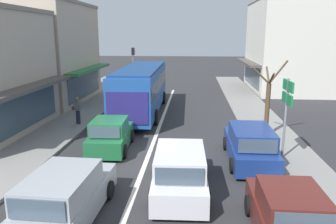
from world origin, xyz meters
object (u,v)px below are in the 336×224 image
(traffic_light_downstreet, at_px, (133,62))
(street_tree_right, at_px, (268,103))
(wagon_adjacent_lane_trail, at_px, (65,198))
(parked_hatchback_kerb_front, at_px, (288,216))
(parked_wagon_kerb_second, at_px, (250,145))
(directional_road_sign, at_px, (287,100))
(pedestrian_with_handbag_near, at_px, (108,92))
(hatchback_behind_bus_near, at_px, (111,135))
(pedestrian_browsing_midblock, at_px, (77,109))
(wagon_queue_gap_filler, at_px, (180,171))
(city_bus, at_px, (142,87))

(traffic_light_downstreet, distance_m, street_tree_right, 16.61)
(wagon_adjacent_lane_trail, relative_size, parked_hatchback_kerb_front, 1.23)
(parked_wagon_kerb_second, distance_m, traffic_light_downstreet, 19.02)
(parked_hatchback_kerb_front, bearing_deg, traffic_light_downstreet, 110.06)
(directional_road_sign, distance_m, pedestrian_with_handbag_near, 15.07)
(hatchback_behind_bus_near, xyz_separation_m, pedestrian_browsing_midblock, (-2.99, 3.92, 0.36))
(parked_wagon_kerb_second, distance_m, pedestrian_with_handbag_near, 14.21)
(wagon_adjacent_lane_trail, distance_m, street_tree_right, 11.54)
(wagon_queue_gap_filler, bearing_deg, pedestrian_with_handbag_near, 114.04)
(wagon_adjacent_lane_trail, bearing_deg, parked_hatchback_kerb_front, -4.02)
(pedestrian_browsing_midblock, bearing_deg, wagon_queue_gap_filler, -50.65)
(traffic_light_downstreet, bearing_deg, wagon_adjacent_lane_trail, -84.81)
(hatchback_behind_bus_near, height_order, parked_hatchback_kerb_front, same)
(traffic_light_downstreet, relative_size, street_tree_right, 1.02)
(directional_road_sign, bearing_deg, hatchback_behind_bus_near, 174.65)
(city_bus, xyz_separation_m, parked_hatchback_kerb_front, (6.13, -14.12, -1.17))
(wagon_adjacent_lane_trail, bearing_deg, city_bus, 89.54)
(wagon_queue_gap_filler, distance_m, traffic_light_downstreet, 20.78)
(city_bus, relative_size, wagon_queue_gap_filler, 2.39)
(parked_wagon_kerb_second, xyz_separation_m, traffic_light_downstreet, (-8.16, 17.05, 2.11))
(pedestrian_with_handbag_near, bearing_deg, directional_road_sign, -45.29)
(wagon_queue_gap_filler, xyz_separation_m, directional_road_sign, (4.35, 3.23, 1.96))
(wagon_adjacent_lane_trail, height_order, parked_hatchback_kerb_front, wagon_adjacent_lane_trail)
(wagon_adjacent_lane_trail, bearing_deg, hatchback_behind_bus_near, 91.95)
(traffic_light_downstreet, distance_m, directional_road_sign, 19.33)
(city_bus, bearing_deg, wagon_adjacent_lane_trail, -90.46)
(parked_hatchback_kerb_front, bearing_deg, wagon_adjacent_lane_trail, 175.98)
(parked_hatchback_kerb_front, relative_size, parked_wagon_kerb_second, 0.82)
(parked_wagon_kerb_second, relative_size, directional_road_sign, 1.25)
(hatchback_behind_bus_near, distance_m, directional_road_sign, 8.11)
(traffic_light_downstreet, distance_m, pedestrian_browsing_midblock, 12.30)
(wagon_queue_gap_filler, relative_size, directional_road_sign, 1.26)
(pedestrian_with_handbag_near, distance_m, pedestrian_browsing_midblock, 6.00)
(city_bus, bearing_deg, traffic_light_downstreet, 104.04)
(traffic_light_downstreet, relative_size, pedestrian_browsing_midblock, 2.58)
(traffic_light_downstreet, bearing_deg, hatchback_behind_bus_near, -83.57)
(parked_wagon_kerb_second, height_order, directional_road_sign, directional_road_sign)
(hatchback_behind_bus_near, distance_m, traffic_light_downstreet, 16.27)
(hatchback_behind_bus_near, relative_size, pedestrian_browsing_midblock, 2.31)
(wagon_adjacent_lane_trail, bearing_deg, parked_wagon_kerb_second, 39.84)
(wagon_adjacent_lane_trail, xyz_separation_m, pedestrian_browsing_midblock, (-3.20, 10.07, 0.32))
(wagon_queue_gap_filler, distance_m, wagon_adjacent_lane_trail, 3.93)
(wagon_queue_gap_filler, height_order, street_tree_right, street_tree_right)
(city_bus, distance_m, pedestrian_with_handbag_near, 3.94)
(parked_wagon_kerb_second, bearing_deg, wagon_queue_gap_filler, -134.45)
(city_bus, distance_m, traffic_light_downstreet, 8.81)
(wagon_queue_gap_filler, xyz_separation_m, traffic_light_downstreet, (-5.28, 19.99, 2.11))
(traffic_light_downstreet, xyz_separation_m, directional_road_sign, (9.63, -16.76, -0.15))
(hatchback_behind_bus_near, relative_size, directional_road_sign, 1.05)
(directional_road_sign, bearing_deg, parked_wagon_kerb_second, -169.01)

